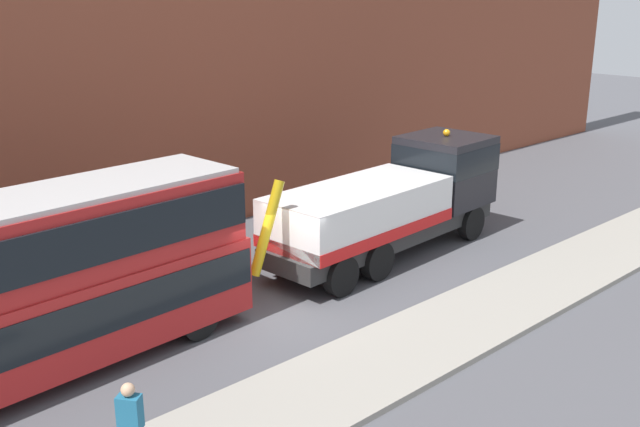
% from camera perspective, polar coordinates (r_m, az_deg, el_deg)
% --- Properties ---
extents(ground_plane, '(120.00, 120.00, 0.00)m').
position_cam_1_polar(ground_plane, '(19.77, -4.18, -7.36)').
color(ground_plane, '#4C4C51').
extents(near_kerb, '(60.00, 2.80, 0.15)m').
position_cam_1_polar(near_kerb, '(16.99, 4.91, -11.44)').
color(near_kerb, gray).
rests_on(near_kerb, ground_plane).
extents(recovery_tow_truck, '(10.21, 3.18, 3.67)m').
position_cam_1_polar(recovery_tow_truck, '(23.34, 5.87, 1.07)').
color(recovery_tow_truck, '#2D2D2D').
rests_on(recovery_tow_truck, ground_plane).
extents(double_decker_bus, '(11.15, 3.22, 4.06)m').
position_cam_1_polar(double_decker_bus, '(16.60, -22.89, -5.30)').
color(double_decker_bus, '#AD1E1E').
rests_on(double_decker_bus, ground_plane).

